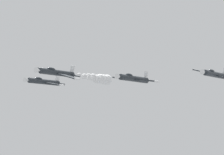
{
  "coord_description": "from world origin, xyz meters",
  "views": [
    {
      "loc": [
        -56.08,
        80.18,
        89.37
      ],
      "look_at": [
        0.0,
        0.0,
        98.71
      ],
      "focal_mm": 81.25,
      "sensor_mm": 36.0,
      "label": 1
    }
  ],
  "objects_px": {
    "airplane_left_inner": "(134,79)",
    "airplane_right_inner": "(44,82)",
    "airplane_lead": "(56,73)",
    "airplane_left_outer": "(214,74)"
  },
  "relations": [
    {
      "from": "airplane_left_inner",
      "to": "airplane_right_inner",
      "type": "xyz_separation_m",
      "value": [
        22.26,
        0.46,
        0.51
      ]
    },
    {
      "from": "airplane_lead",
      "to": "airplane_left_inner",
      "type": "height_order",
      "value": "airplane_lead"
    },
    {
      "from": "airplane_right_inner",
      "to": "airplane_left_inner",
      "type": "bearing_deg",
      "value": -178.82
    },
    {
      "from": "airplane_lead",
      "to": "airplane_left_inner",
      "type": "xyz_separation_m",
      "value": [
        -11.55,
        -8.58,
        -1.08
      ]
    },
    {
      "from": "airplane_left_outer",
      "to": "airplane_lead",
      "type": "bearing_deg",
      "value": 41.09
    },
    {
      "from": "airplane_left_inner",
      "to": "airplane_left_outer",
      "type": "bearing_deg",
      "value": -134.88
    },
    {
      "from": "airplane_lead",
      "to": "airplane_right_inner",
      "type": "relative_size",
      "value": 1.0
    },
    {
      "from": "airplane_left_inner",
      "to": "airplane_left_outer",
      "type": "height_order",
      "value": "airplane_left_outer"
    },
    {
      "from": "airplane_lead",
      "to": "airplane_right_inner",
      "type": "distance_m",
      "value": 13.46
    },
    {
      "from": "airplane_left_inner",
      "to": "airplane_left_outer",
      "type": "xyz_separation_m",
      "value": [
        -11.27,
        -11.32,
        1.08
      ]
    }
  ]
}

